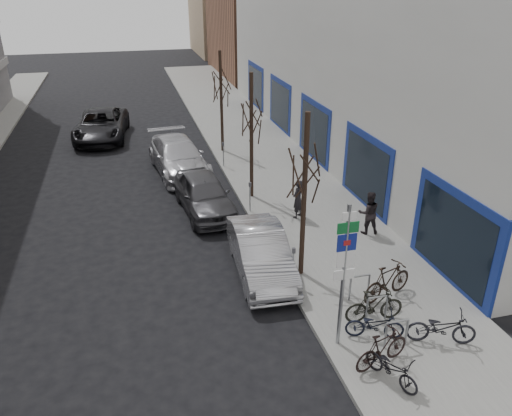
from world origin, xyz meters
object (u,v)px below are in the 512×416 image
bike_near_left (392,366)px  bike_near_right (382,348)px  bike_mid_curb (375,323)px  parked_car_mid (204,194)px  meter_mid (250,194)px  pedestrian_far (369,212)px  meter_front (293,262)px  bike_far_curb (442,325)px  bike_rack (377,306)px  lane_car (101,125)px  meter_back (223,152)px  highway_sign_pole (344,269)px  parked_car_front (261,253)px  parked_car_back (178,157)px  pedestrian_near (298,199)px  bike_far_inner (388,281)px  tree_far (221,78)px  tree_mid (251,107)px  bike_mid_inner (374,305)px  tree_near (306,158)px

bike_near_left → bike_near_right: bearing=63.1°
bike_mid_curb → parked_car_mid: 9.75m
meter_mid → pedestrian_far: size_ratio=0.76×
meter_front → bike_mid_curb: size_ratio=0.81×
bike_near_left → bike_far_curb: (1.95, 0.94, 0.08)m
bike_rack → lane_car: (-7.69, 20.41, 0.19)m
meter_back → bike_near_right: (0.96, -15.03, -0.26)m
highway_sign_pole → parked_car_front: bearing=103.8°
bike_near_left → parked_car_back: bearing=77.9°
meter_back → bike_mid_curb: bearing=-84.8°
meter_front → parked_car_mid: (-1.77, 6.23, -0.12)m
pedestrian_near → pedestrian_far: 2.87m
bike_mid_curb → parked_car_back: size_ratio=0.27×
parked_car_mid → bike_near_left: bearing=-81.2°
bike_near_left → lane_car: size_ratio=0.25×
bike_near_right → pedestrian_far: 7.15m
lane_car → bike_far_curb: bearing=-61.3°
bike_far_curb → parked_car_mid: size_ratio=0.39×
meter_front → bike_far_inner: 2.88m
meter_mid → bike_near_right: bearing=-84.3°
bike_near_right → lane_car: bearing=1.8°
bike_near_left → bike_mid_curb: 1.60m
parked_car_mid → highway_sign_pole: bearing=-82.9°
meter_mid → meter_back: same height
tree_far → meter_back: (-0.45, -2.50, -3.19)m
tree_mid → bike_far_curb: tree_mid is taller
highway_sign_pole → pedestrian_near: bearing=79.0°
bike_mid_inner → bike_near_right: bearing=162.4°
tree_mid → meter_back: tree_mid is taller
bike_near_left → parked_car_mid: (-2.69, 10.82, 0.18)m
bike_far_inner → bike_near_right: bearing=130.3°
meter_front → parked_car_back: (-2.25, 11.10, -0.09)m
bike_rack → bike_near_left: size_ratio=1.48×
meter_back → bike_near_left: meter_back is taller
bike_mid_curb → bike_far_inner: (1.20, 1.57, 0.11)m
meter_front → parked_car_back: size_ratio=0.22×
pedestrian_far → meter_back: bearing=-55.4°
parked_car_back → pedestrian_far: pedestrian_far is taller
bike_far_curb → bike_far_inner: (-0.40, 2.20, 0.04)m
bike_far_curb → lane_car: bearing=42.9°
bike_far_inner → bike_far_curb: bearing=171.1°
bike_mid_curb → meter_front: bearing=42.3°
bike_mid_inner → parked_car_front: 4.17m
meter_mid → bike_mid_curb: bearing=-81.5°
bike_near_left → parked_car_back: parked_car_back is taller
bike_near_right → pedestrian_far: bearing=-39.3°
bike_far_curb → tree_near: bearing=50.8°
tree_far → bike_mid_curb: bearing=-87.1°
meter_front → bike_near_right: meter_front is taller
bike_mid_curb → parked_car_front: size_ratio=0.34×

